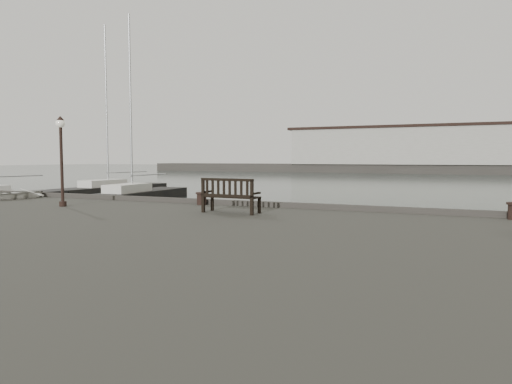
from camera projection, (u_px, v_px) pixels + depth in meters
ground at (297, 252)px, 16.00m from camera, size 400.00×400.00×0.00m
pontoon at (80, 200)px, 33.16m from camera, size 2.00×24.00×0.50m
breakwater at (410, 154)px, 101.47m from camera, size 140.00×9.50×12.20m
bench at (231, 202)px, 14.32m from camera, size 1.86×0.71×1.06m
bollard_left at (202, 199)px, 16.85m from camera, size 0.48×0.48×0.47m
lamp_post at (61, 149)px, 16.16m from camera, size 0.32×0.32×3.22m
dinghy at (16, 193)px, 19.39m from camera, size 1.59×2.21×0.46m
yacht_b at (113, 192)px, 41.44m from camera, size 3.39×12.14×15.58m
yacht_c at (137, 198)px, 34.67m from camera, size 3.17×10.95×14.39m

